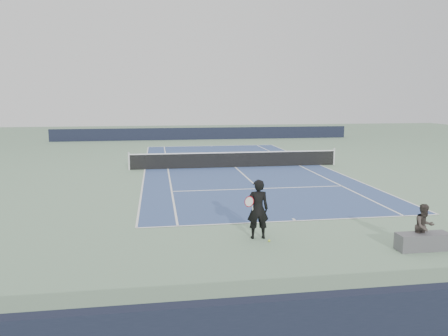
{
  "coord_description": "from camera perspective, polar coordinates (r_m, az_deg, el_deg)",
  "views": [
    {
      "loc": [
        -4.74,
        -26.1,
        4.32
      ],
      "look_at": [
        -1.74,
        -6.74,
        1.1
      ],
      "focal_mm": 35.0,
      "sensor_mm": 36.0,
      "label": 1
    }
  ],
  "objects": [
    {
      "name": "tennis_ball",
      "position": [
        13.38,
        5.92,
        -9.41
      ],
      "size": [
        0.07,
        0.07,
        0.07
      ],
      "primitive_type": "sphere",
      "color": "#D3E62F",
      "rests_on": "ground"
    },
    {
      "name": "tennis_player",
      "position": [
        13.41,
        4.43,
        -5.36
      ],
      "size": [
        0.81,
        0.54,
        1.85
      ],
      "color": "black",
      "rests_on": "ground"
    },
    {
      "name": "court_surface",
      "position": [
        26.88,
        1.47,
        0.09
      ],
      "size": [
        10.97,
        23.77,
        0.01
      ],
      "primitive_type": "cube",
      "color": "#354B7D",
      "rests_on": "ground"
    },
    {
      "name": "tennis_net",
      "position": [
        26.8,
        1.47,
        1.15
      ],
      "size": [
        12.9,
        0.1,
        1.07
      ],
      "color": "silver",
      "rests_on": "ground"
    },
    {
      "name": "windscreen_near",
      "position": [
        8.66,
        26.83,
        -17.19
      ],
      "size": [
        30.0,
        0.25,
        1.2
      ],
      "primitive_type": "cube",
      "color": "black",
      "rests_on": "ground"
    },
    {
      "name": "windscreen_far",
      "position": [
        44.4,
        -2.65,
        4.52
      ],
      "size": [
        30.0,
        0.25,
        1.2
      ],
      "primitive_type": "cube",
      "color": "black",
      "rests_on": "ground"
    },
    {
      "name": "spectator_bench",
      "position": [
        13.73,
        24.61,
        -7.79
      ],
      "size": [
        1.56,
        0.64,
        1.34
      ],
      "color": "#525156",
      "rests_on": "ground"
    },
    {
      "name": "ground",
      "position": [
        26.88,
        1.47,
        0.08
      ],
      "size": [
        80.0,
        80.0,
        0.0
      ],
      "primitive_type": "plane",
      "color": "gray"
    }
  ]
}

